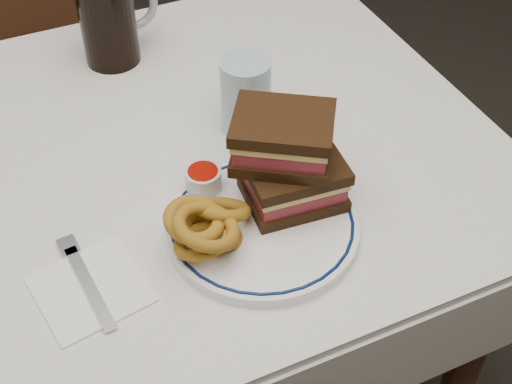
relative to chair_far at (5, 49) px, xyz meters
name	(u,v)px	position (x,y,z in m)	size (l,w,h in m)	color
dining_table	(105,218)	(0.05, -0.78, 0.13)	(1.27, 0.87, 0.75)	silver
chair_far	(5,49)	(0.00, 0.00, 0.00)	(0.52, 0.52, 0.96)	#3F2014
main_plate	(262,226)	(0.23, -1.00, 0.24)	(0.27, 0.27, 0.02)	white
reuben_sandwich	(288,159)	(0.29, -0.97, 0.32)	(0.17, 0.16, 0.14)	black
onion_rings_main	(207,225)	(0.15, -1.00, 0.28)	(0.13, 0.12, 0.09)	brown
ketchup_ramekin	(203,178)	(0.18, -0.90, 0.27)	(0.05, 0.05, 0.03)	silver
beer_mug	(109,17)	(0.17, -0.50, 0.32)	(0.15, 0.10, 0.17)	black
water_glass	(246,96)	(0.30, -0.78, 0.29)	(0.08, 0.08, 0.13)	#A3BED3
napkin_fork	(89,287)	(-0.02, -1.00, 0.23)	(0.15, 0.18, 0.01)	white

